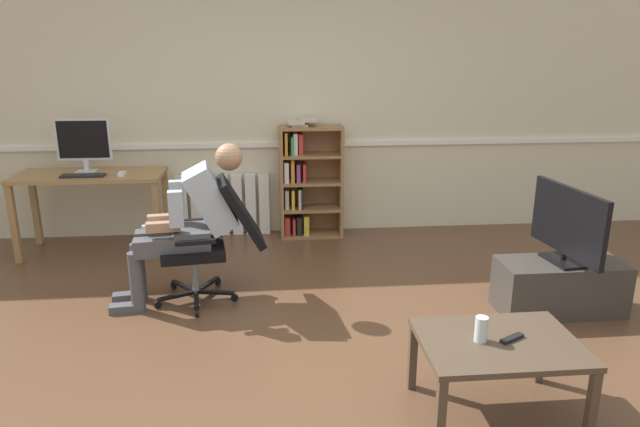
{
  "coord_description": "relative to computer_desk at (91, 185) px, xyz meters",
  "views": [
    {
      "loc": [
        -0.22,
        -3.17,
        1.9
      ],
      "look_at": [
        0.15,
        0.85,
        0.7
      ],
      "focal_mm": 32.16,
      "sensor_mm": 36.0,
      "label": 1
    }
  ],
  "objects": [
    {
      "name": "bookshelf",
      "position": [
        2.02,
        0.29,
        -0.08
      ],
      "size": [
        0.63,
        0.29,
        1.2
      ],
      "color": "olive",
      "rests_on": "ground_plane"
    },
    {
      "name": "computer_mouse",
      "position": [
        0.32,
        -0.12,
        0.13
      ],
      "size": [
        0.06,
        0.1,
        0.03
      ],
      "primitive_type": "cube",
      "color": "white",
      "rests_on": "computer_desk"
    },
    {
      "name": "person_seated",
      "position": [
        1.04,
        -1.2,
        0.0
      ],
      "size": [
        1.04,
        0.43,
        1.21
      ],
      "rotation": [
        0.0,
        0.0,
        -1.44
      ],
      "color": "#4C4C51",
      "rests_on": "ground_plane"
    },
    {
      "name": "back_wall",
      "position": [
        1.86,
        0.5,
        0.7
      ],
      "size": [
        12.0,
        0.13,
        2.7
      ],
      "color": "beige",
      "rests_on": "ground_plane"
    },
    {
      "name": "office_chair",
      "position": [
        1.22,
        -1.17,
        -0.13
      ],
      "size": [
        0.86,
        0.63,
        0.95
      ],
      "rotation": [
        0.0,
        0.0,
        -1.44
      ],
      "color": "black",
      "rests_on": "ground_plane"
    },
    {
      "name": "spare_remote",
      "position": [
        2.87,
        -2.78,
        -0.2
      ],
      "size": [
        0.15,
        0.1,
        0.02
      ],
      "primitive_type": "cube",
      "rotation": [
        0.0,
        0.0,
        5.21
      ],
      "color": "black",
      "rests_on": "coffee_table"
    },
    {
      "name": "radiator",
      "position": [
        1.17,
        0.39,
        -0.33
      ],
      "size": [
        0.93,
        0.08,
        0.63
      ],
      "color": "white",
      "rests_on": "ground_plane"
    },
    {
      "name": "computer_desk",
      "position": [
        0.0,
        0.0,
        0.0
      ],
      "size": [
        1.33,
        0.58,
        0.76
      ],
      "color": "#9E7547",
      "rests_on": "ground_plane"
    },
    {
      "name": "ground_plane",
      "position": [
        1.86,
        -2.15,
        -0.64
      ],
      "size": [
        18.0,
        18.0,
        0.0
      ],
      "primitive_type": "plane",
      "color": "brown"
    },
    {
      "name": "drinking_glass",
      "position": [
        2.7,
        -2.77,
        -0.15
      ],
      "size": [
        0.07,
        0.07,
        0.13
      ],
      "primitive_type": "cylinder",
      "color": "silver",
      "rests_on": "coffee_table"
    },
    {
      "name": "tv_screen",
      "position": [
        3.74,
        -1.63,
        0.03
      ],
      "size": [
        0.24,
        0.79,
        0.55
      ],
      "rotation": [
        0.0,
        0.0,
        1.69
      ],
      "color": "black",
      "rests_on": "tv_stand"
    },
    {
      "name": "keyboard",
      "position": [
        -0.02,
        -0.14,
        0.12
      ],
      "size": [
        0.38,
        0.12,
        0.02
      ],
      "primitive_type": "cube",
      "color": "black",
      "rests_on": "computer_desk"
    },
    {
      "name": "tv_stand",
      "position": [
        3.74,
        -1.63,
        -0.45
      ],
      "size": [
        0.9,
        0.39,
        0.39
      ],
      "color": "#3D3833",
      "rests_on": "ground_plane"
    },
    {
      "name": "coffee_table",
      "position": [
        2.8,
        -2.78,
        -0.26
      ],
      "size": [
        0.82,
        0.6,
        0.43
      ],
      "color": "#4C3D2D",
      "rests_on": "ground_plane"
    },
    {
      "name": "imac_monitor",
      "position": [
        -0.04,
        0.08,
        0.39
      ],
      "size": [
        0.49,
        0.14,
        0.49
      ],
      "color": "silver",
      "rests_on": "computer_desk"
    }
  ]
}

